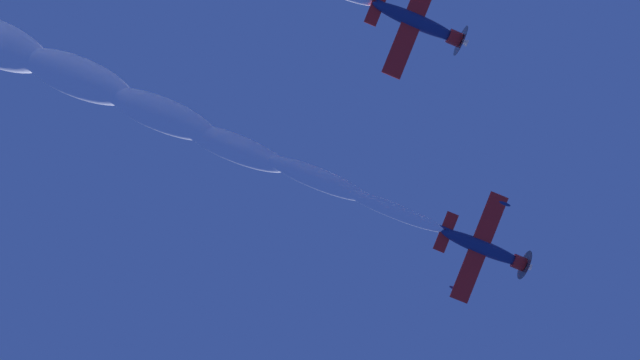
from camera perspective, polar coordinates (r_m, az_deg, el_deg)
name	(u,v)px	position (r m, az deg, el deg)	size (l,w,h in m)	color
airplane_lead	(485,248)	(68.63, 9.89, -4.08)	(7.77, 7.25, 2.74)	navy
airplane_left_wingman	(418,22)	(65.37, 5.95, 9.43)	(7.75, 7.24, 2.75)	navy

